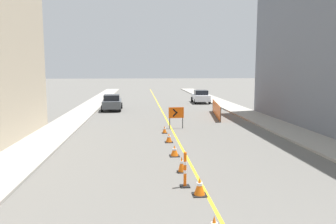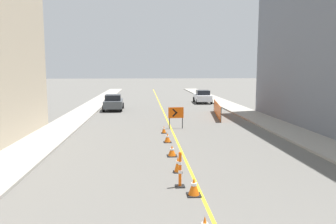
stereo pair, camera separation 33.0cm
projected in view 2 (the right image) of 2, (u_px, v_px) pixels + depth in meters
name	position (u px, v px, depth m)	size (l,w,h in m)	color
lane_stripe	(161.00, 107.00, 36.26)	(0.12, 64.90, 0.01)	gold
sidewalk_left	(91.00, 107.00, 35.70)	(2.54, 64.90, 0.13)	#9E998E
sidewalk_right	(230.00, 106.00, 36.80)	(2.54, 64.90, 0.13)	#9E998E
traffic_cone_second	(194.00, 187.00, 10.72)	(0.46, 0.46, 0.60)	black
traffic_cone_third	(178.00, 164.00, 13.15)	(0.35, 0.35, 0.65)	black
traffic_cone_fourth	(172.00, 151.00, 15.60)	(0.47, 0.47, 0.53)	black
traffic_cone_fifth	(168.00, 138.00, 18.57)	(0.44, 0.44, 0.53)	black
traffic_cone_farthest	(164.00, 130.00, 21.23)	(0.34, 0.34, 0.49)	black
delineator_post_front	(180.00, 172.00, 11.48)	(0.34, 0.34, 1.27)	black
arrow_barricade_primary	(176.00, 114.00, 22.82)	(1.08, 0.17, 1.50)	#EF560C
safety_mesh_fence	(217.00, 110.00, 28.90)	(1.01, 7.13, 1.20)	#EF560C
parked_car_curb_near	(113.00, 102.00, 33.26)	(1.99, 4.38, 1.59)	#474C51
parked_car_curb_mid	(203.00, 96.00, 40.46)	(2.00, 4.38, 1.59)	silver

